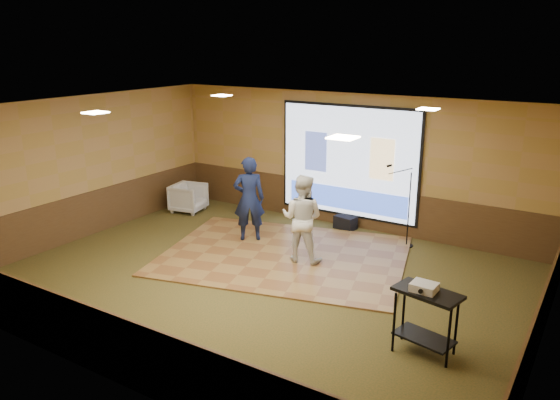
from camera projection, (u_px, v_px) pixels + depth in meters
The scene contains 19 objects.
ground at pixel (262, 279), 9.71m from camera, with size 9.00×9.00×0.00m, color #2D3719.
room_shell at pixel (261, 164), 9.12m from camera, with size 9.04×7.04×3.02m.
wainscot_back at pixel (347, 205), 12.40m from camera, with size 9.00×0.04×0.95m, color #472E17.
wainscot_front at pixel (106, 344), 6.74m from camera, with size 9.00×0.04×0.95m, color #472E17.
wainscot_left at pixel (91, 213), 11.85m from camera, with size 0.04×7.00×0.95m, color #472E17.
wainscot_right at pixel (540, 321), 7.30m from camera, with size 0.04×7.00×0.95m, color #472E17.
projector_screen at pixel (348, 163), 12.09m from camera, with size 3.32×0.06×2.52m.
downlight_nw at pixel (222, 95), 11.45m from camera, with size 0.32×0.32×0.02m, color #FFE6BF.
downlight_ne at pixel (428, 109), 9.21m from camera, with size 0.32×0.32×0.02m, color #FFE6BF.
downlight_sw at pixel (95, 113), 8.77m from camera, with size 0.32×0.32×0.02m, color #FFE6BF.
downlight_se at pixel (343, 138), 6.53m from camera, with size 0.32×0.32×0.02m, color #FFE6BF.
dance_floor at pixel (284, 255), 10.74m from camera, with size 4.64×3.54×0.03m, color olive.
player_left at pixel (249, 199), 11.32m from camera, with size 0.65×0.43×1.78m, color #131C3E.
player_right at pixel (302, 218), 10.24m from camera, with size 0.82×0.64×1.68m, color silver.
av_table at pixel (426, 311), 7.25m from camera, with size 0.87×0.46×0.92m.
projector at pixel (424, 287), 7.17m from camera, with size 0.33×0.27×0.11m, color silver.
mic_stand at pixel (405, 223), 11.17m from camera, with size 0.66×0.27×1.68m.
banquet_chair at pixel (189, 198), 13.46m from camera, with size 0.74×0.77×0.70m, color gray.
duffel_bag at pixel (345, 222), 12.27m from camera, with size 0.47×0.31×0.29m, color black.
Camera 1 is at (4.99, -7.39, 4.10)m, focal length 35.00 mm.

